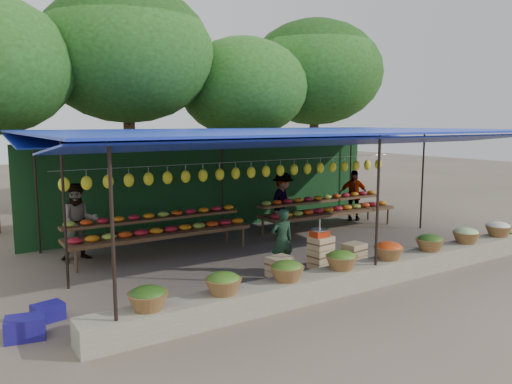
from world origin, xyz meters
TOP-DOWN VIEW (x-y plane):
  - ground at (0.00, 0.00)m, footprint 60.00×60.00m
  - stone_curb at (0.00, -2.75)m, footprint 10.60×0.55m
  - stall_canopy at (0.00, 0.08)m, footprint 10.80×6.60m
  - produce_baskets at (-0.10, -2.75)m, footprint 8.98×0.58m
  - netting_backdrop at (0.00, 3.15)m, footprint 10.60×0.06m
  - tree_row at (0.50, 6.09)m, footprint 16.51×5.50m
  - fruit_table_left at (-2.49, 1.35)m, footprint 4.21×0.95m
  - fruit_table_right at (2.51, 1.35)m, footprint 4.21×0.95m
  - crate_counter at (-0.42, -1.82)m, footprint 2.39×0.40m
  - weighing_scale at (-0.43, -1.82)m, footprint 0.33×0.33m
  - vendor_seated at (-0.95, -1.27)m, footprint 0.51×0.37m
  - customer_left at (-4.14, 1.86)m, footprint 0.89×0.73m
  - customer_mid at (1.38, 1.93)m, footprint 1.21×1.03m
  - customer_right at (4.04, 1.94)m, footprint 0.96×0.83m
  - blue_crate_front at (-5.78, -1.88)m, footprint 0.58×0.47m
  - blue_crate_back at (-5.39, -1.36)m, footprint 0.49×0.40m

SIDE VIEW (x-z plane):
  - ground at x=0.00m, z-range 0.00..0.00m
  - blue_crate_back at x=-5.39m, z-range 0.00..0.26m
  - blue_crate_front at x=-5.78m, z-range 0.00..0.31m
  - stone_curb at x=0.00m, z-range 0.00..0.40m
  - crate_counter at x=-0.42m, z-range -0.07..0.70m
  - produce_baskets at x=-0.10m, z-range 0.40..0.73m
  - fruit_table_left at x=-2.49m, z-range 0.14..1.07m
  - fruit_table_right at x=2.51m, z-range 0.14..1.07m
  - vendor_seated at x=-0.95m, z-range 0.00..1.30m
  - customer_right at x=4.04m, z-range 0.00..1.54m
  - customer_mid at x=1.38m, z-range 0.00..1.62m
  - customer_left at x=-4.14m, z-range 0.00..1.69m
  - weighing_scale at x=-0.43m, z-range 0.68..1.03m
  - netting_backdrop at x=0.00m, z-range 0.00..2.50m
  - stall_canopy at x=0.00m, z-range 1.26..4.08m
  - tree_row at x=0.50m, z-range 1.14..8.26m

